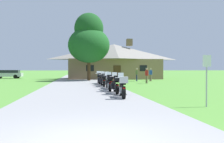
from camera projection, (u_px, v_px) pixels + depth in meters
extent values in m
plane|color=#4C8433|center=(81.00, 84.00, 24.55)|extent=(500.00, 500.00, 0.00)
cube|color=gray|center=(81.00, 85.00, 22.57)|extent=(6.40, 80.00, 0.06)
cylinder|color=black|center=(121.00, 90.00, 13.32)|extent=(0.16, 0.65, 0.64)
cylinder|color=black|center=(124.00, 93.00, 11.89)|extent=(0.21, 0.65, 0.64)
cube|color=silver|center=(122.00, 90.00, 12.58)|extent=(0.31, 0.58, 0.30)
ellipsoid|color=#195B33|center=(122.00, 81.00, 12.84)|extent=(0.34, 0.54, 0.26)
cube|color=black|center=(123.00, 84.00, 12.38)|extent=(0.32, 0.54, 0.10)
cylinder|color=silver|center=(121.00, 78.00, 13.28)|extent=(0.66, 0.09, 0.03)
cylinder|color=silver|center=(121.00, 84.00, 13.32)|extent=(0.08, 0.24, 0.73)
cube|color=#B2BCC6|center=(121.00, 75.00, 13.37)|extent=(0.33, 0.14, 0.27)
sphere|color=silver|center=(121.00, 80.00, 13.28)|extent=(0.11, 0.11, 0.11)
cube|color=#B7B7BC|center=(124.00, 80.00, 11.83)|extent=(0.43, 0.39, 0.32)
cube|color=red|center=(124.00, 88.00, 11.66)|extent=(0.14, 0.04, 0.06)
cylinder|color=silver|center=(126.00, 94.00, 12.21)|extent=(0.12, 0.55, 0.07)
cylinder|color=black|center=(115.00, 87.00, 15.46)|extent=(0.14, 0.64, 0.64)
cylinder|color=black|center=(117.00, 89.00, 14.02)|extent=(0.18, 0.65, 0.64)
cube|color=silver|center=(116.00, 87.00, 14.72)|extent=(0.29, 0.57, 0.30)
ellipsoid|color=orange|center=(115.00, 80.00, 14.97)|extent=(0.32, 0.53, 0.26)
cube|color=black|center=(116.00, 81.00, 14.52)|extent=(0.30, 0.53, 0.10)
cylinder|color=silver|center=(115.00, 76.00, 15.41)|extent=(0.66, 0.06, 0.03)
cylinder|color=silver|center=(115.00, 82.00, 15.45)|extent=(0.07, 0.24, 0.73)
cube|color=#B2BCC6|center=(115.00, 74.00, 15.51)|extent=(0.32, 0.12, 0.27)
sphere|color=silver|center=(115.00, 79.00, 15.41)|extent=(0.11, 0.11, 0.11)
cube|color=black|center=(117.00, 78.00, 13.97)|extent=(0.42, 0.38, 0.32)
cube|color=red|center=(118.00, 85.00, 13.80)|extent=(0.14, 0.04, 0.06)
cylinder|color=silver|center=(119.00, 90.00, 14.36)|extent=(0.10, 0.55, 0.07)
cube|color=black|center=(113.00, 86.00, 14.05)|extent=(0.22, 0.41, 0.36)
cube|color=black|center=(121.00, 86.00, 14.10)|extent=(0.22, 0.41, 0.36)
cylinder|color=black|center=(109.00, 85.00, 17.28)|extent=(0.16, 0.65, 0.64)
cylinder|color=black|center=(110.00, 87.00, 15.84)|extent=(0.21, 0.65, 0.64)
cube|color=silver|center=(110.00, 85.00, 16.54)|extent=(0.31, 0.58, 0.30)
ellipsoid|color=#1E3899|center=(109.00, 79.00, 16.79)|extent=(0.34, 0.54, 0.26)
cube|color=black|center=(110.00, 80.00, 16.33)|extent=(0.32, 0.54, 0.10)
cylinder|color=silver|center=(109.00, 76.00, 17.23)|extent=(0.66, 0.09, 0.03)
cylinder|color=silver|center=(109.00, 80.00, 17.27)|extent=(0.08, 0.24, 0.73)
cube|color=#B2BCC6|center=(109.00, 74.00, 17.33)|extent=(0.33, 0.14, 0.27)
sphere|color=silver|center=(109.00, 78.00, 17.23)|extent=(0.11, 0.11, 0.11)
cube|color=black|center=(110.00, 77.00, 15.78)|extent=(0.43, 0.39, 0.32)
cube|color=red|center=(110.00, 84.00, 15.62)|extent=(0.14, 0.04, 0.06)
cylinder|color=silver|center=(112.00, 88.00, 16.17)|extent=(0.12, 0.55, 0.07)
cylinder|color=black|center=(107.00, 84.00, 19.21)|extent=(0.15, 0.65, 0.64)
cylinder|color=black|center=(111.00, 85.00, 17.80)|extent=(0.20, 0.65, 0.64)
cube|color=silver|center=(109.00, 83.00, 18.49)|extent=(0.30, 0.58, 0.30)
ellipsoid|color=#B2B5BC|center=(108.00, 78.00, 18.73)|extent=(0.34, 0.54, 0.26)
cube|color=black|center=(109.00, 79.00, 18.29)|extent=(0.32, 0.54, 0.10)
cylinder|color=silver|center=(107.00, 75.00, 19.16)|extent=(0.66, 0.08, 0.03)
cylinder|color=silver|center=(107.00, 79.00, 19.21)|extent=(0.08, 0.24, 0.73)
cube|color=#B2BCC6|center=(107.00, 73.00, 19.26)|extent=(0.33, 0.13, 0.27)
sphere|color=silver|center=(107.00, 77.00, 19.16)|extent=(0.11, 0.11, 0.11)
cube|color=black|center=(111.00, 76.00, 17.75)|extent=(0.42, 0.39, 0.32)
cube|color=red|center=(111.00, 82.00, 17.58)|extent=(0.14, 0.04, 0.06)
cylinder|color=silver|center=(112.00, 86.00, 18.15)|extent=(0.11, 0.55, 0.07)
cube|color=black|center=(107.00, 82.00, 17.79)|extent=(0.23, 0.41, 0.36)
cube|color=black|center=(114.00, 82.00, 17.90)|extent=(0.23, 0.41, 0.36)
cylinder|color=black|center=(103.00, 82.00, 21.45)|extent=(0.13, 0.64, 0.64)
cylinder|color=black|center=(104.00, 83.00, 20.02)|extent=(0.18, 0.65, 0.64)
cube|color=silver|center=(103.00, 82.00, 20.72)|extent=(0.28, 0.57, 0.30)
ellipsoid|color=maroon|center=(103.00, 77.00, 20.97)|extent=(0.32, 0.53, 0.26)
cube|color=black|center=(104.00, 78.00, 20.52)|extent=(0.30, 0.53, 0.10)
cylinder|color=silver|center=(103.00, 74.00, 21.41)|extent=(0.66, 0.06, 0.03)
cylinder|color=silver|center=(103.00, 78.00, 21.45)|extent=(0.07, 0.24, 0.73)
cube|color=#B2BCC6|center=(103.00, 73.00, 21.51)|extent=(0.32, 0.12, 0.27)
sphere|color=silver|center=(103.00, 76.00, 21.41)|extent=(0.11, 0.11, 0.11)
cube|color=black|center=(104.00, 75.00, 19.97)|extent=(0.41, 0.37, 0.32)
cube|color=red|center=(104.00, 80.00, 19.80)|extent=(0.14, 0.04, 0.06)
cylinder|color=silver|center=(105.00, 84.00, 20.36)|extent=(0.09, 0.55, 0.07)
cube|color=black|center=(101.00, 81.00, 20.04)|extent=(0.21, 0.41, 0.36)
cube|color=black|center=(107.00, 81.00, 20.10)|extent=(0.21, 0.41, 0.36)
cylinder|color=black|center=(101.00, 81.00, 23.44)|extent=(0.15, 0.65, 0.64)
cylinder|color=black|center=(102.00, 82.00, 22.01)|extent=(0.19, 0.65, 0.64)
cube|color=silver|center=(101.00, 81.00, 22.70)|extent=(0.29, 0.57, 0.30)
ellipsoid|color=gold|center=(101.00, 76.00, 22.96)|extent=(0.33, 0.54, 0.26)
cube|color=black|center=(101.00, 77.00, 22.50)|extent=(0.31, 0.54, 0.10)
cylinder|color=silver|center=(101.00, 74.00, 23.39)|extent=(0.66, 0.07, 0.03)
cylinder|color=silver|center=(101.00, 77.00, 23.44)|extent=(0.07, 0.24, 0.73)
cube|color=#B2BCC6|center=(101.00, 73.00, 23.49)|extent=(0.33, 0.13, 0.27)
sphere|color=silver|center=(101.00, 75.00, 23.40)|extent=(0.11, 0.11, 0.11)
cube|color=black|center=(102.00, 75.00, 21.95)|extent=(0.42, 0.38, 0.32)
cube|color=red|center=(102.00, 79.00, 21.79)|extent=(0.14, 0.04, 0.06)
cylinder|color=silver|center=(103.00, 83.00, 22.34)|extent=(0.10, 0.55, 0.07)
cube|color=black|center=(99.00, 80.00, 22.03)|extent=(0.22, 0.41, 0.36)
cube|color=black|center=(104.00, 80.00, 22.08)|extent=(0.22, 0.41, 0.36)
cylinder|color=black|center=(98.00, 80.00, 25.21)|extent=(0.11, 0.64, 0.64)
cylinder|color=black|center=(99.00, 81.00, 23.79)|extent=(0.16, 0.64, 0.64)
cube|color=silver|center=(99.00, 80.00, 24.48)|extent=(0.26, 0.56, 0.30)
ellipsoid|color=#195B33|center=(99.00, 75.00, 24.73)|extent=(0.30, 0.52, 0.26)
cube|color=black|center=(99.00, 76.00, 24.28)|extent=(0.28, 0.52, 0.10)
cylinder|color=silver|center=(98.00, 74.00, 25.16)|extent=(0.66, 0.04, 0.03)
cylinder|color=silver|center=(98.00, 77.00, 25.21)|extent=(0.06, 0.24, 0.73)
cube|color=#B2BCC6|center=(98.00, 72.00, 25.26)|extent=(0.32, 0.11, 0.27)
sphere|color=silver|center=(98.00, 75.00, 25.16)|extent=(0.11, 0.11, 0.11)
cube|color=black|center=(99.00, 74.00, 23.73)|extent=(0.40, 0.36, 0.32)
cube|color=red|center=(100.00, 79.00, 23.57)|extent=(0.14, 0.03, 0.06)
cylinder|color=silver|center=(100.00, 82.00, 24.12)|extent=(0.07, 0.55, 0.07)
cube|color=#896B4C|center=(114.00, 69.00, 38.02)|extent=(14.23, 6.52, 3.09)
pyramid|color=gray|center=(114.00, 52.00, 37.99)|extent=(15.08, 6.92, 2.46)
cube|color=brown|center=(129.00, 42.00, 38.34)|extent=(0.90, 0.90, 1.10)
cube|color=#472D19|center=(117.00, 73.00, 34.77)|extent=(1.10, 0.08, 2.10)
cube|color=black|center=(90.00, 68.00, 34.19)|extent=(1.10, 0.06, 0.90)
cube|color=black|center=(143.00, 68.00, 35.33)|extent=(1.10, 0.06, 0.90)
cylinder|color=navy|center=(137.00, 78.00, 30.44)|extent=(0.14, 0.14, 0.86)
cylinder|color=navy|center=(137.00, 78.00, 30.26)|extent=(0.14, 0.14, 0.86)
cube|color=#5B6638|center=(137.00, 72.00, 30.34)|extent=(0.24, 0.37, 0.56)
cylinder|color=#5B6638|center=(136.00, 72.00, 30.57)|extent=(0.09, 0.09, 0.58)
cylinder|color=#5B6638|center=(137.00, 73.00, 30.11)|extent=(0.09, 0.09, 0.58)
sphere|color=tan|center=(137.00, 69.00, 30.34)|extent=(0.21, 0.21, 0.21)
cylinder|color=#B2AD99|center=(137.00, 68.00, 30.34)|extent=(0.22, 0.22, 0.05)
cylinder|color=#75664C|center=(151.00, 78.00, 30.43)|extent=(0.14, 0.14, 0.86)
cylinder|color=#75664C|center=(150.00, 78.00, 30.58)|extent=(0.14, 0.14, 0.86)
cube|color=#2D56AD|center=(151.00, 72.00, 30.50)|extent=(0.36, 0.42, 0.56)
cylinder|color=#2D56AD|center=(152.00, 73.00, 30.31)|extent=(0.09, 0.09, 0.58)
cylinder|color=#2D56AD|center=(149.00, 72.00, 30.69)|extent=(0.09, 0.09, 0.58)
sphere|color=tan|center=(151.00, 69.00, 30.50)|extent=(0.21, 0.21, 0.21)
cylinder|color=#B2AD99|center=(151.00, 68.00, 30.49)|extent=(0.22, 0.22, 0.05)
cylinder|color=#75664C|center=(146.00, 79.00, 25.89)|extent=(0.14, 0.14, 0.86)
cylinder|color=#75664C|center=(147.00, 79.00, 25.72)|extent=(0.14, 0.14, 0.86)
cube|color=#A8231E|center=(147.00, 73.00, 25.80)|extent=(0.27, 0.39, 0.56)
cylinder|color=#A8231E|center=(146.00, 73.00, 26.02)|extent=(0.09, 0.09, 0.58)
cylinder|color=#A8231E|center=(148.00, 73.00, 25.58)|extent=(0.09, 0.09, 0.58)
sphere|color=tan|center=(147.00, 69.00, 25.80)|extent=(0.21, 0.21, 0.21)
cylinder|color=#B2AD99|center=(147.00, 68.00, 25.80)|extent=(0.22, 0.22, 0.05)
cylinder|color=#9EA0A5|center=(207.00, 81.00, 9.72)|extent=(0.06, 0.06, 2.10)
cube|color=silver|center=(207.00, 61.00, 9.69)|extent=(0.36, 0.02, 0.48)
cylinder|color=#422D19|center=(89.00, 69.00, 31.40)|extent=(0.44, 0.44, 3.22)
ellipsoid|color=#194C1E|center=(89.00, 45.00, 31.37)|extent=(5.51, 5.51, 4.68)
ellipsoid|color=#16441B|center=(89.00, 29.00, 31.34)|extent=(3.86, 3.86, 4.13)
cube|color=#ADAFB7|center=(8.00, 75.00, 39.31)|extent=(4.62, 1.90, 0.60)
cube|color=black|center=(9.00, 71.00, 39.34)|extent=(3.24, 1.66, 0.48)
cylinder|color=black|center=(0.00, 76.00, 39.93)|extent=(0.64, 0.23, 0.64)
cylinder|color=black|center=(15.00, 77.00, 38.70)|extent=(0.64, 0.23, 0.64)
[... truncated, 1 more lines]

